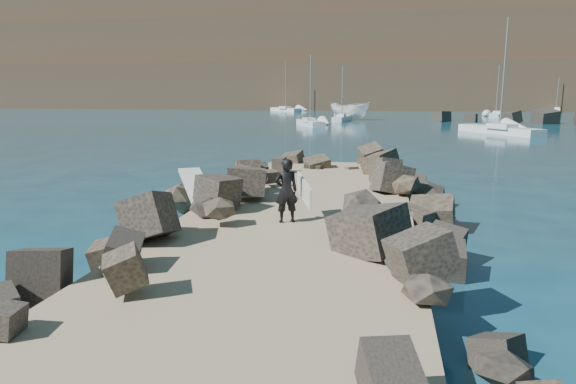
# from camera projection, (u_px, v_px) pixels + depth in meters

# --- Properties ---
(ground) EXTENTS (800.00, 800.00, 0.00)m
(ground) POSITION_uv_depth(u_px,v_px,m) (295.00, 241.00, 13.42)
(ground) COLOR #0F384C
(ground) RESTS_ON ground
(jetty) EXTENTS (6.00, 26.00, 0.60)m
(jetty) POSITION_uv_depth(u_px,v_px,m) (280.00, 253.00, 11.43)
(jetty) COLOR #8C7759
(jetty) RESTS_ON ground
(riprap_left) EXTENTS (2.60, 22.00, 1.00)m
(riprap_left) POSITION_uv_depth(u_px,v_px,m) (167.00, 232.00, 12.40)
(riprap_left) COLOR black
(riprap_left) RESTS_ON ground
(riprap_right) EXTENTS (2.60, 22.00, 1.00)m
(riprap_right) POSITION_uv_depth(u_px,v_px,m) (412.00, 245.00, 11.35)
(riprap_right) COLOR black
(riprap_right) RESTS_ON ground
(headland) EXTENTS (360.00, 140.00, 32.00)m
(headland) POSITION_uv_depth(u_px,v_px,m) (413.00, 52.00, 162.76)
(headland) COLOR #2D4919
(headland) RESTS_ON ground
(surfboard_resting) EXTENTS (1.91, 2.63, 0.09)m
(surfboard_resting) POSITION_uv_depth(u_px,v_px,m) (196.00, 189.00, 14.98)
(surfboard_resting) COLOR silver
(surfboard_resting) RESTS_ON riprap_left
(boat_imported) EXTENTS (6.57, 5.17, 2.41)m
(boat_imported) POSITION_uv_depth(u_px,v_px,m) (350.00, 111.00, 70.04)
(boat_imported) COLOR white
(boat_imported) RESTS_ON ground
(surfer_with_board) EXTENTS (1.14, 1.92, 1.62)m
(surfer_with_board) POSITION_uv_depth(u_px,v_px,m) (289.00, 191.00, 12.79)
(surfer_with_board) COLOR black
(surfer_with_board) RESTS_ON jetty
(sailboat_f) EXTENTS (2.43, 5.30, 6.45)m
(sailboat_f) POSITION_uv_depth(u_px,v_px,m) (556.00, 111.00, 93.26)
(sailboat_f) COLOR silver
(sailboat_f) RESTS_ON ground
(sailboat_d) EXTENTS (3.02, 6.52, 7.76)m
(sailboat_d) POSITION_uv_depth(u_px,v_px,m) (496.00, 115.00, 76.44)
(sailboat_d) COLOR silver
(sailboat_d) RESTS_ON ground
(sailboat_a) EXTENTS (4.06, 6.50, 7.91)m
(sailboat_a) POSITION_uv_depth(u_px,v_px,m) (310.00, 123.00, 57.05)
(sailboat_a) COLOR silver
(sailboat_a) RESTS_ON ground
(sailboat_e) EXTENTS (7.11, 7.14, 9.83)m
(sailboat_e) POSITION_uv_depth(u_px,v_px,m) (286.00, 109.00, 99.39)
(sailboat_e) COLOR silver
(sailboat_e) RESTS_ON ground
(sailboat_b) EXTENTS (2.11, 5.93, 7.14)m
(sailboat_b) POSITION_uv_depth(u_px,v_px,m) (342.00, 119.00, 66.32)
(sailboat_b) COLOR silver
(sailboat_b) RESTS_ON ground
(sailboat_c) EXTENTS (6.46, 8.40, 10.41)m
(sailboat_c) POSITION_uv_depth(u_px,v_px,m) (500.00, 130.00, 47.09)
(sailboat_c) COLOR silver
(sailboat_c) RESTS_ON ground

